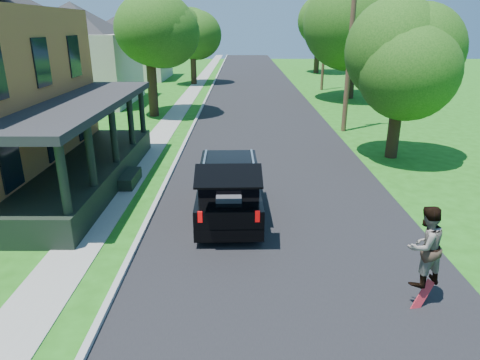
{
  "coord_description": "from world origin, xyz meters",
  "views": [
    {
      "loc": [
        -1.24,
        -8.88,
        5.57
      ],
      "look_at": [
        -1.27,
        3.0,
        1.27
      ],
      "focal_mm": 32.0,
      "sensor_mm": 36.0,
      "label": 1
    }
  ],
  "objects_px": {
    "skateboarder": "(425,246)",
    "utility_pole_near": "(352,33)",
    "tree_right_near": "(402,57)",
    "black_suv": "(229,190)"
  },
  "relations": [
    {
      "from": "skateboarder",
      "to": "utility_pole_near",
      "type": "relative_size",
      "value": 0.17
    },
    {
      "from": "tree_right_near",
      "to": "utility_pole_near",
      "type": "distance_m",
      "value": 5.2
    },
    {
      "from": "skateboarder",
      "to": "tree_right_near",
      "type": "bearing_deg",
      "value": -129.33
    },
    {
      "from": "black_suv",
      "to": "tree_right_near",
      "type": "relative_size",
      "value": 0.73
    },
    {
      "from": "skateboarder",
      "to": "utility_pole_near",
      "type": "xyz_separation_m",
      "value": [
        2.0,
        15.81,
        3.88
      ]
    },
    {
      "from": "black_suv",
      "to": "utility_pole_near",
      "type": "height_order",
      "value": "utility_pole_near"
    },
    {
      "from": "black_suv",
      "to": "tree_right_near",
      "type": "xyz_separation_m",
      "value": [
        7.06,
        6.32,
        3.48
      ]
    },
    {
      "from": "skateboarder",
      "to": "tree_right_near",
      "type": "distance_m",
      "value": 11.56
    },
    {
      "from": "tree_right_near",
      "to": "utility_pole_near",
      "type": "height_order",
      "value": "utility_pole_near"
    },
    {
      "from": "tree_right_near",
      "to": "skateboarder",
      "type": "bearing_deg",
      "value": -105.34
    }
  ]
}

